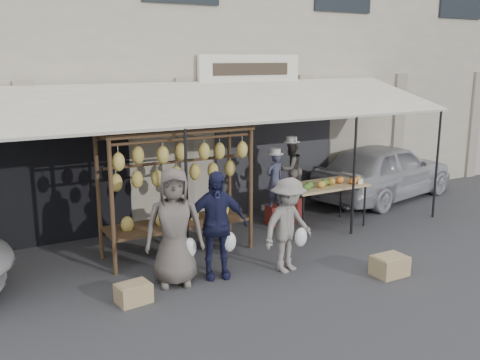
# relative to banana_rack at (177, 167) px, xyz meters

# --- Properties ---
(ground_plane) EXTENTS (90.00, 90.00, 0.00)m
(ground_plane) POSITION_rel_banana_rack_xyz_m (0.89, -1.78, -1.56)
(ground_plane) COLOR #2D2D30
(shophouse) EXTENTS (24.00, 6.15, 7.30)m
(shophouse) POSITION_rel_banana_rack_xyz_m (0.89, 4.71, 2.08)
(shophouse) COLOR #B7AB92
(shophouse) RESTS_ON ground_plane
(awning) EXTENTS (10.00, 2.35, 2.92)m
(awning) POSITION_rel_banana_rack_xyz_m (0.90, 0.50, 1.01)
(awning) COLOR silver
(awning) RESTS_ON ground_plane
(banana_rack) EXTENTS (2.60, 0.90, 2.24)m
(banana_rack) POSITION_rel_banana_rack_xyz_m (0.00, 0.00, 0.00)
(banana_rack) COLOR #412A1A
(banana_rack) RESTS_ON ground_plane
(produce_table) EXTENTS (1.70, 0.90, 1.04)m
(produce_table) POSITION_rel_banana_rack_xyz_m (3.17, -0.06, -0.69)
(produce_table) COLOR tan
(produce_table) RESTS_ON ground_plane
(vendor_left) EXTENTS (0.44, 0.32, 1.12)m
(vendor_left) POSITION_rel_banana_rack_xyz_m (2.38, 0.60, -0.60)
(vendor_left) COLOR #3E415C
(vendor_left) RESTS_ON stool_left
(vendor_right) EXTENTS (0.66, 0.55, 1.22)m
(vendor_right) POSITION_rel_banana_rack_xyz_m (2.85, 0.71, -0.45)
(vendor_right) COLOR #534E4A
(vendor_right) RESTS_ON stool_right
(customer_left) EXTENTS (1.02, 0.84, 1.80)m
(customer_left) POSITION_rel_banana_rack_xyz_m (-0.55, -1.14, -0.66)
(customer_left) COLOR #5B524C
(customer_left) RESTS_ON ground_plane
(customer_mid) EXTENTS (1.08, 0.69, 1.70)m
(customer_mid) POSITION_rel_banana_rack_xyz_m (0.11, -1.20, -0.71)
(customer_mid) COLOR #1C1F41
(customer_mid) RESTS_ON ground_plane
(customer_right) EXTENTS (1.09, 0.76, 1.54)m
(customer_right) POSITION_rel_banana_rack_xyz_m (1.22, -1.57, -0.79)
(customer_right) COLOR gray
(customer_right) RESTS_ON ground_plane
(stool_left) EXTENTS (0.32, 0.32, 0.41)m
(stool_left) POSITION_rel_banana_rack_xyz_m (2.38, 0.60, -1.36)
(stool_left) COLOR maroon
(stool_left) RESTS_ON ground_plane
(stool_right) EXTENTS (0.41, 0.41, 0.50)m
(stool_right) POSITION_rel_banana_rack_xyz_m (2.85, 0.71, -1.31)
(stool_right) COLOR maroon
(stool_right) RESTS_ON ground_plane
(crate_near_a) EXTENTS (0.53, 0.40, 0.31)m
(crate_near_a) POSITION_rel_banana_rack_xyz_m (2.54, -2.52, -1.40)
(crate_near_a) COLOR tan
(crate_near_a) RESTS_ON ground_plane
(crate_near_b) EXTENTS (0.46, 0.36, 0.27)m
(crate_near_b) POSITION_rel_banana_rack_xyz_m (2.61, -2.48, -1.43)
(crate_near_b) COLOR tan
(crate_near_b) RESTS_ON ground_plane
(crate_far) EXTENTS (0.50, 0.40, 0.28)m
(crate_far) POSITION_rel_banana_rack_xyz_m (-1.32, -1.46, -1.42)
(crate_far) COLOR tan
(crate_far) RESTS_ON ground_plane
(sedan) EXTENTS (4.39, 2.50, 1.41)m
(sedan) POSITION_rel_banana_rack_xyz_m (5.88, 1.09, -0.86)
(sedan) COLOR #B0B0B6
(sedan) RESTS_ON ground_plane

